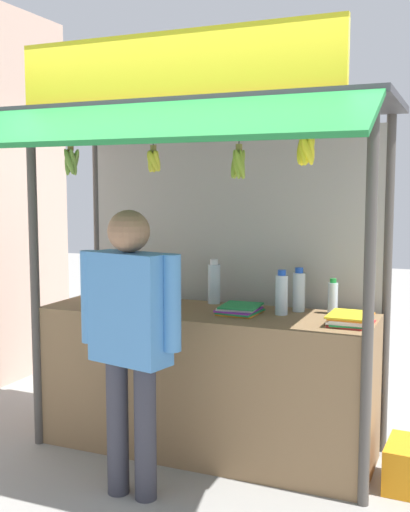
{
  "coord_description": "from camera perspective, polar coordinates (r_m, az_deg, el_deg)",
  "views": [
    {
      "loc": [
        1.52,
        -3.61,
        1.69
      ],
      "look_at": [
        0.0,
        0.0,
        1.26
      ],
      "focal_mm": 44.1,
      "sensor_mm": 36.0,
      "label": 1
    }
  ],
  "objects": [
    {
      "name": "banana_bunch_rightmost",
      "position": [
        3.28,
        9.14,
        9.45
      ],
      "size": [
        0.1,
        0.11,
        0.25
      ],
      "color": "#332D23"
    },
    {
      "name": "magazine_stack_center",
      "position": [
        3.91,
        3.17,
        -4.83
      ],
      "size": [
        0.26,
        0.29,
        0.06
      ],
      "color": "orange",
      "rests_on": "stall_counter"
    },
    {
      "name": "water_bottle_mid_left",
      "position": [
        3.88,
        6.95,
        -3.42
      ],
      "size": [
        0.08,
        0.08,
        0.28
      ],
      "color": "silver",
      "rests_on": "stall_counter"
    },
    {
      "name": "banana_bunch_inner_right",
      "position": [
        3.59,
        -4.7,
        8.63
      ],
      "size": [
        0.09,
        0.09,
        0.27
      ],
      "color": "#332D23"
    },
    {
      "name": "stall_counter",
      "position": [
        4.11,
        0.0,
        -11.26
      ],
      "size": [
        2.12,
        0.66,
        0.91
      ],
      "primitive_type": "cube",
      "color": "olive",
      "rests_on": "ground"
    },
    {
      "name": "stall_structure",
      "position": [
        3.99,
        0.45,
        3.84
      ],
      "size": [
        2.32,
        1.49,
        2.53
      ],
      "color": "#4C4742",
      "rests_on": "ground"
    },
    {
      "name": "banana_bunch_leftmost",
      "position": [
        3.88,
        -12.07,
        8.4
      ],
      "size": [
        0.1,
        0.11,
        0.28
      ],
      "color": "#332D23"
    },
    {
      "name": "ground_plane",
      "position": [
        4.26,
        0.0,
        -17.12
      ],
      "size": [
        20.0,
        20.0,
        0.0
      ],
      "primitive_type": "plane",
      "color": "gray"
    },
    {
      "name": "vendor_person",
      "position": [
        3.41,
        -6.82,
        -6.4
      ],
      "size": [
        0.6,
        0.28,
        1.57
      ],
      "rotation": [
        0.0,
        0.0,
        2.93
      ],
      "color": "#383842",
      "rests_on": "ground"
    },
    {
      "name": "water_bottle_right",
      "position": [
        4.0,
        8.51,
        -3.16
      ],
      "size": [
        0.08,
        0.08,
        0.28
      ],
      "color": "silver",
      "rests_on": "stall_counter"
    },
    {
      "name": "water_bottle_back_left",
      "position": [
        4.23,
        0.83,
        -2.44
      ],
      "size": [
        0.08,
        0.08,
        0.3
      ],
      "color": "silver",
      "rests_on": "stall_counter"
    },
    {
      "name": "water_bottle_mid_right",
      "position": [
        3.96,
        11.52,
        -3.69
      ],
      "size": [
        0.06,
        0.06,
        0.22
      ],
      "color": "silver",
      "rests_on": "stall_counter"
    },
    {
      "name": "water_bottle_left",
      "position": [
        4.51,
        -10.12,
        -2.02
      ],
      "size": [
        0.08,
        0.08,
        0.3
      ],
      "color": "silver",
      "rests_on": "stall_counter"
    },
    {
      "name": "magazine_stack_back_right",
      "position": [
        3.69,
        13.07,
        -5.59
      ],
      "size": [
        0.25,
        0.32,
        0.06
      ],
      "color": "red",
      "rests_on": "stall_counter"
    },
    {
      "name": "banana_bunch_inner_left",
      "position": [
        3.38,
        3.07,
        8.39
      ],
      "size": [
        0.09,
        0.09,
        0.31
      ],
      "color": "#332D23"
    },
    {
      "name": "water_bottle_rear_center",
      "position": [
        4.33,
        -8.54,
        -2.31
      ],
      "size": [
        0.08,
        0.08,
        0.3
      ],
      "color": "silver",
      "rests_on": "stall_counter"
    }
  ]
}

